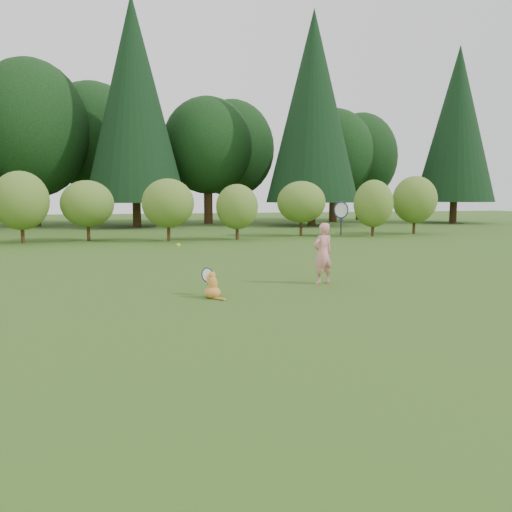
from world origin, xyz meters
name	(u,v)px	position (x,y,z in m)	size (l,w,h in m)	color
ground	(258,301)	(0.00, 0.00, 0.00)	(100.00, 100.00, 0.00)	#2F5417
shrub_row	(169,207)	(0.00, 13.00, 1.40)	(28.00, 3.00, 2.80)	olive
woodland_backdrop	(147,101)	(0.00, 23.00, 7.50)	(48.00, 10.00, 15.00)	black
child	(324,252)	(1.83, 1.35, 0.67)	(0.74, 0.46, 1.92)	pink
cat	(212,284)	(-0.70, 0.55, 0.25)	(0.38, 0.68, 0.66)	orange
tennis_ball	(179,245)	(-1.19, 1.25, 0.90)	(0.07, 0.07, 0.07)	#C1CD18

